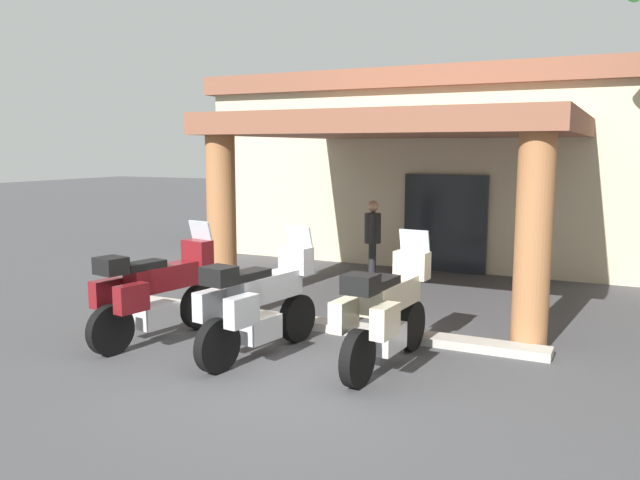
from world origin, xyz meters
The scene contains 7 objects.
ground_plane centered at (0.00, 0.00, 0.00)m, with size 80.00×80.00×0.00m, color #424244.
motel_building centered at (0.01, 9.44, 2.24)m, with size 12.29×10.75×4.40m.
motorcycle_maroon centered at (-2.23, 0.22, 0.70)m, with size 0.88×2.20×1.61m.
motorcycle_silver centered at (-0.62, 0.28, 0.70)m, with size 0.86×2.20×1.61m.
motorcycle_cream centered at (0.99, 0.59, 0.70)m, with size 0.73×2.21×1.61m.
pedestrian centered at (-0.93, 5.07, 0.95)m, with size 0.32×0.51×1.65m.
curb_strip centered at (-0.62, 1.79, 0.06)m, with size 6.84×0.36×0.12m, color #ADA89E.
Camera 1 is at (3.57, -6.57, 2.66)m, focal length 36.12 mm.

